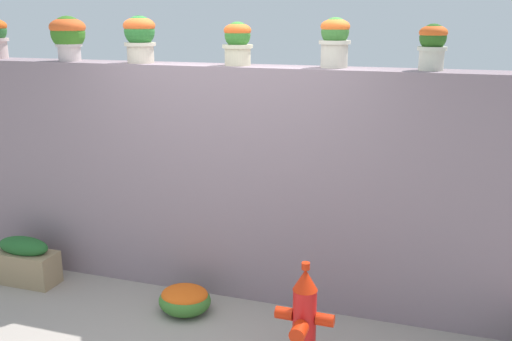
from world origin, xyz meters
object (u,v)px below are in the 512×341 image
potted_plant_2 (140,35)px  fire_hydrant (304,321)px  potted_plant_5 (433,43)px  planter_box (25,261)px  potted_plant_4 (335,39)px  potted_plant_3 (238,41)px  flower_bush_right (185,299)px  potted_plant_1 (68,34)px

potted_plant_2 → fire_hydrant: size_ratio=0.50×
potted_plant_5 → planter_box: potted_plant_5 is taller
potted_plant_4 → fire_hydrant: size_ratio=0.48×
planter_box → potted_plant_3: bearing=14.8°
potted_plant_3 → fire_hydrant: (0.88, -1.04, -1.92)m
potted_plant_5 → flower_bush_right: 2.93m
fire_hydrant → potted_plant_1: bearing=158.3°
potted_plant_1 → potted_plant_3: bearing=0.9°
potted_plant_2 → flower_bush_right: 2.36m
potted_plant_5 → potted_plant_1: bearing=-179.0°
fire_hydrant → flower_bush_right: size_ratio=1.81×
potted_plant_3 → potted_plant_5: size_ratio=1.03×
potted_plant_4 → fire_hydrant: (0.06, -1.09, -1.94)m
fire_hydrant → flower_bush_right: fire_hydrant is taller
potted_plant_3 → potted_plant_2: bearing=-179.0°
potted_plant_2 → potted_plant_3: bearing=1.0°
potted_plant_2 → fire_hydrant: potted_plant_2 is taller
potted_plant_2 → planter_box: (-1.08, -0.52, -2.11)m
potted_plant_3 → potted_plant_4: 0.82m
potted_plant_1 → planter_box: potted_plant_1 is taller
potted_plant_2 → potted_plant_4: potted_plant_2 is taller
planter_box → potted_plant_1: bearing=56.5°
potted_plant_4 → potted_plant_2: bearing=-178.0°
potted_plant_4 → planter_box: (-2.82, -0.58, -2.10)m
potted_plant_4 → planter_box: bearing=-168.5°
potted_plant_2 → potted_plant_5: 2.51m
potted_plant_3 → planter_box: (-2.00, -0.53, -2.07)m
potted_plant_4 → fire_hydrant: potted_plant_4 is taller
potted_plant_1 → potted_plant_5: size_ratio=1.17×
potted_plant_5 → planter_box: (-3.58, -0.56, -2.07)m
potted_plant_3 → potted_plant_4: size_ratio=0.91×
fire_hydrant → potted_plant_2: bearing=150.3°
fire_hydrant → potted_plant_3: bearing=130.1°
potted_plant_5 → fire_hydrant: size_ratio=0.42×
potted_plant_5 → flower_bush_right: size_ratio=0.77×
potted_plant_2 → potted_plant_3: (0.92, 0.02, -0.04)m
potted_plant_1 → potted_plant_2: bearing=0.9°
potted_plant_1 → flower_bush_right: 2.66m
potted_plant_1 → fire_hydrant: (2.55, -1.02, -1.96)m
fire_hydrant → flower_bush_right: (-1.17, 0.47, -0.25)m
fire_hydrant → flower_bush_right: 1.29m
potted_plant_1 → fire_hydrant: bearing=-21.7°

